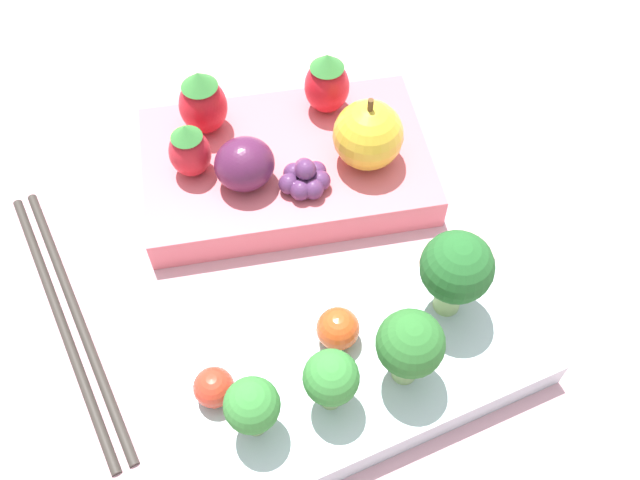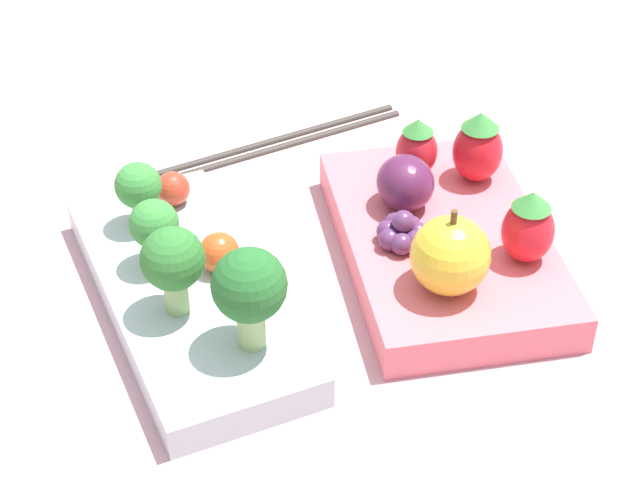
{
  "view_description": "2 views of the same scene",
  "coord_description": "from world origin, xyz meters",
  "px_view_note": "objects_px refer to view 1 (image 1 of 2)",
  "views": [
    {
      "loc": [
        0.08,
        0.22,
        0.39
      ],
      "look_at": [
        -0.0,
        -0.01,
        0.03
      ],
      "focal_mm": 40.0,
      "sensor_mm": 36.0,
      "label": 1
    },
    {
      "loc": [
        -0.48,
        0.16,
        0.43
      ],
      "look_at": [
        -0.0,
        -0.01,
        0.03
      ],
      "focal_mm": 60.0,
      "sensor_mm": 36.0,
      "label": 2
    }
  ],
  "objects_px": {
    "broccoli_floret_3": "(331,379)",
    "grape_cluster": "(306,178)",
    "broccoli_floret_2": "(252,406)",
    "strawberry_0": "(203,102)",
    "cherry_tomato_1": "(214,387)",
    "strawberry_2": "(327,83)",
    "cherry_tomato_0": "(338,329)",
    "broccoli_floret_1": "(410,345)",
    "apple": "(368,135)",
    "broccoli_floret_0": "(456,269)",
    "plum": "(245,164)",
    "strawberry_1": "(189,150)",
    "bento_box_savoury": "(361,376)",
    "chopsticks_pair": "(68,317)",
    "bento_box_fruit": "(286,166)"
  },
  "relations": [
    {
      "from": "grape_cluster",
      "to": "cherry_tomato_0",
      "type": "bearing_deg",
      "value": 81.12
    },
    {
      "from": "apple",
      "to": "broccoli_floret_0",
      "type": "bearing_deg",
      "value": 92.35
    },
    {
      "from": "plum",
      "to": "strawberry_0",
      "type": "bearing_deg",
      "value": -76.79
    },
    {
      "from": "broccoli_floret_2",
      "to": "strawberry_1",
      "type": "distance_m",
      "value": 0.18
    },
    {
      "from": "chopsticks_pair",
      "to": "broccoli_floret_3",
      "type": "bearing_deg",
      "value": 140.2
    },
    {
      "from": "plum",
      "to": "grape_cluster",
      "type": "xyz_separation_m",
      "value": [
        -0.04,
        0.02,
        -0.01
      ]
    },
    {
      "from": "strawberry_2",
      "to": "plum",
      "type": "bearing_deg",
      "value": 33.31
    },
    {
      "from": "broccoli_floret_1",
      "to": "broccoli_floret_2",
      "type": "relative_size",
      "value": 1.25
    },
    {
      "from": "broccoli_floret_0",
      "to": "plum",
      "type": "xyz_separation_m",
      "value": [
        0.09,
        -0.13,
        -0.02
      ]
    },
    {
      "from": "broccoli_floret_3",
      "to": "cherry_tomato_0",
      "type": "height_order",
      "value": "broccoli_floret_3"
    },
    {
      "from": "strawberry_1",
      "to": "broccoli_floret_1",
      "type": "bearing_deg",
      "value": 113.23
    },
    {
      "from": "strawberry_0",
      "to": "grape_cluster",
      "type": "xyz_separation_m",
      "value": [
        -0.05,
        0.07,
        -0.02
      ]
    },
    {
      "from": "apple",
      "to": "strawberry_1",
      "type": "relative_size",
      "value": 1.3
    },
    {
      "from": "grape_cluster",
      "to": "plum",
      "type": "bearing_deg",
      "value": -24.43
    },
    {
      "from": "strawberry_0",
      "to": "strawberry_1",
      "type": "bearing_deg",
      "value": 63.34
    },
    {
      "from": "apple",
      "to": "plum",
      "type": "xyz_separation_m",
      "value": [
        0.08,
        -0.01,
        -0.01
      ]
    },
    {
      "from": "broccoli_floret_3",
      "to": "grape_cluster",
      "type": "relative_size",
      "value": 1.4
    },
    {
      "from": "strawberry_0",
      "to": "plum",
      "type": "height_order",
      "value": "strawberry_0"
    },
    {
      "from": "cherry_tomato_1",
      "to": "bento_box_fruit",
      "type": "bearing_deg",
      "value": -119.9
    },
    {
      "from": "broccoli_floret_1",
      "to": "chopsticks_pair",
      "type": "height_order",
      "value": "broccoli_floret_1"
    },
    {
      "from": "bento_box_savoury",
      "to": "chopsticks_pair",
      "type": "distance_m",
      "value": 0.18
    },
    {
      "from": "broccoli_floret_1",
      "to": "plum",
      "type": "bearing_deg",
      "value": -73.77
    },
    {
      "from": "broccoli_floret_1",
      "to": "strawberry_2",
      "type": "distance_m",
      "value": 0.21
    },
    {
      "from": "cherry_tomato_1",
      "to": "strawberry_2",
      "type": "distance_m",
      "value": 0.22
    },
    {
      "from": "broccoli_floret_1",
      "to": "grape_cluster",
      "type": "distance_m",
      "value": 0.14
    },
    {
      "from": "broccoli_floret_0",
      "to": "cherry_tomato_0",
      "type": "xyz_separation_m",
      "value": [
        0.07,
        -0.0,
        -0.03
      ]
    },
    {
      "from": "strawberry_2",
      "to": "chopsticks_pair",
      "type": "distance_m",
      "value": 0.23
    },
    {
      "from": "broccoli_floret_0",
      "to": "strawberry_2",
      "type": "xyz_separation_m",
      "value": [
        0.01,
        -0.17,
        -0.01
      ]
    },
    {
      "from": "bento_box_fruit",
      "to": "broccoli_floret_2",
      "type": "bearing_deg",
      "value": 67.88
    },
    {
      "from": "cherry_tomato_1",
      "to": "grape_cluster",
      "type": "distance_m",
      "value": 0.15
    },
    {
      "from": "cherry_tomato_1",
      "to": "apple",
      "type": "bearing_deg",
      "value": -136.61
    },
    {
      "from": "apple",
      "to": "plum",
      "type": "relative_size",
      "value": 1.39
    },
    {
      "from": "bento_box_savoury",
      "to": "grape_cluster",
      "type": "distance_m",
      "value": 0.13
    },
    {
      "from": "broccoli_floret_2",
      "to": "strawberry_0",
      "type": "xyz_separation_m",
      "value": [
        -0.03,
        -0.22,
        -0.0
      ]
    },
    {
      "from": "strawberry_0",
      "to": "strawberry_2",
      "type": "distance_m",
      "value": 0.09
    },
    {
      "from": "apple",
      "to": "strawberry_0",
      "type": "height_order",
      "value": "apple"
    },
    {
      "from": "strawberry_0",
      "to": "cherry_tomato_0",
      "type": "bearing_deg",
      "value": 99.88
    },
    {
      "from": "cherry_tomato_0",
      "to": "apple",
      "type": "distance_m",
      "value": 0.14
    },
    {
      "from": "broccoli_floret_1",
      "to": "strawberry_2",
      "type": "height_order",
      "value": "broccoli_floret_1"
    },
    {
      "from": "bento_box_savoury",
      "to": "cherry_tomato_0",
      "type": "distance_m",
      "value": 0.03
    },
    {
      "from": "broccoli_floret_3",
      "to": "grape_cluster",
      "type": "bearing_deg",
      "value": -103.07
    },
    {
      "from": "strawberry_1",
      "to": "grape_cluster",
      "type": "relative_size",
      "value": 1.3
    },
    {
      "from": "bento_box_fruit",
      "to": "plum",
      "type": "height_order",
      "value": "plum"
    },
    {
      "from": "broccoli_floret_0",
      "to": "strawberry_1",
      "type": "relative_size",
      "value": 1.49
    },
    {
      "from": "cherry_tomato_0",
      "to": "grape_cluster",
      "type": "height_order",
      "value": "grape_cluster"
    },
    {
      "from": "cherry_tomato_1",
      "to": "strawberry_0",
      "type": "bearing_deg",
      "value": -102.44
    },
    {
      "from": "plum",
      "to": "grape_cluster",
      "type": "height_order",
      "value": "plum"
    },
    {
      "from": "broccoli_floret_0",
      "to": "chopsticks_pair",
      "type": "height_order",
      "value": "broccoli_floret_0"
    },
    {
      "from": "broccoli_floret_1",
      "to": "cherry_tomato_1",
      "type": "xyz_separation_m",
      "value": [
        0.1,
        -0.02,
        -0.02
      ]
    },
    {
      "from": "broccoli_floret_0",
      "to": "cherry_tomato_1",
      "type": "height_order",
      "value": "broccoli_floret_0"
    }
  ]
}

